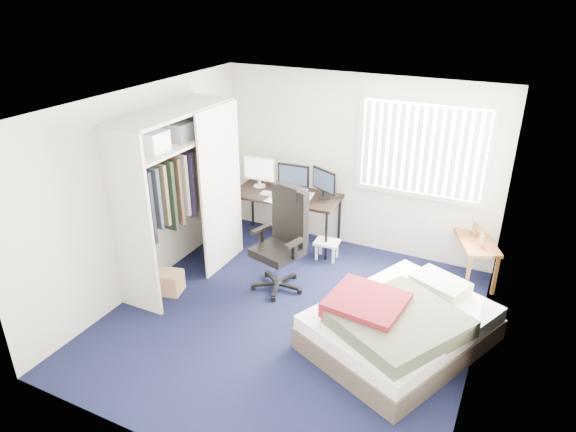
# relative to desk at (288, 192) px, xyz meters

# --- Properties ---
(ground) EXTENTS (4.20, 4.20, 0.00)m
(ground) POSITION_rel_desk_xyz_m (0.90, -1.75, -0.79)
(ground) COLOR black
(ground) RESTS_ON ground
(room_shell) EXTENTS (4.20, 4.20, 4.20)m
(room_shell) POSITION_rel_desk_xyz_m (0.90, -1.75, 0.72)
(room_shell) COLOR silver
(room_shell) RESTS_ON ground
(window_assembly) EXTENTS (1.72, 0.09, 1.32)m
(window_assembly) POSITION_rel_desk_xyz_m (1.80, 0.29, 0.81)
(window_assembly) COLOR white
(window_assembly) RESTS_ON ground
(closet) EXTENTS (0.64, 1.84, 2.22)m
(closet) POSITION_rel_desk_xyz_m (-0.77, -1.49, 0.56)
(closet) COLOR beige
(closet) RESTS_ON ground
(desk) EXTENTS (1.60, 0.82, 1.23)m
(desk) POSITION_rel_desk_xyz_m (0.00, 0.00, 0.00)
(desk) COLOR black
(desk) RESTS_ON ground
(office_chair) EXTENTS (0.77, 0.77, 1.34)m
(office_chair) POSITION_rel_desk_xyz_m (0.48, -1.15, -0.28)
(office_chair) COLOR black
(office_chair) RESTS_ON ground
(footstool) EXTENTS (0.36, 0.29, 0.27)m
(footstool) POSITION_rel_desk_xyz_m (0.74, -0.26, -0.58)
(footstool) COLOR white
(footstool) RESTS_ON ground
(nightstand) EXTENTS (0.71, 0.92, 0.75)m
(nightstand) POSITION_rel_desk_xyz_m (2.65, 0.09, -0.29)
(nightstand) COLOR brown
(nightstand) RESTS_ON ground
(bed) EXTENTS (2.05, 2.29, 0.63)m
(bed) POSITION_rel_desk_xyz_m (2.14, -1.68, -0.52)
(bed) COLOR #463B32
(bed) RESTS_ON ground
(pine_box) EXTENTS (0.42, 0.36, 0.28)m
(pine_box) POSITION_rel_desk_xyz_m (-0.75, -1.93, -0.66)
(pine_box) COLOR tan
(pine_box) RESTS_ON ground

